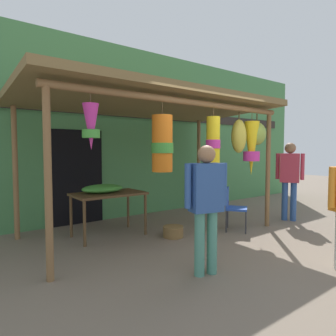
{
  "coord_description": "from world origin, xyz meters",
  "views": [
    {
      "loc": [
        -3.49,
        -3.83,
        1.57
      ],
      "look_at": [
        0.0,
        0.85,
        1.22
      ],
      "focal_mm": 31.64,
      "sensor_mm": 36.0,
      "label": 1
    }
  ],
  "objects": [
    {
      "name": "flower_heap_on_table",
      "position": [
        -1.22,
        1.17,
        0.87
      ],
      "size": [
        0.77,
        0.54,
        0.15
      ],
      "color": "green",
      "rests_on": "display_table"
    },
    {
      "name": "wicker_basket_by_table",
      "position": [
        -0.26,
        0.34,
        0.1
      ],
      "size": [
        0.37,
        0.37,
        0.2
      ],
      "primitive_type": "cylinder",
      "color": "brown",
      "rests_on": "ground_plane"
    },
    {
      "name": "display_table",
      "position": [
        -1.16,
        1.1,
        0.71
      ],
      "size": [
        1.27,
        0.76,
        0.8
      ],
      "color": "brown",
      "rests_on": "ground_plane"
    },
    {
      "name": "vendor_in_orange",
      "position": [
        -0.92,
        -1.18,
        0.96
      ],
      "size": [
        0.58,
        0.31,
        1.63
      ],
      "color": "#4C8E7A",
      "rests_on": "ground_plane"
    },
    {
      "name": "shopper_by_bananas",
      "position": [
        2.6,
        -0.2,
        1.03
      ],
      "size": [
        0.38,
        0.53,
        1.74
      ],
      "color": "#2D5193",
      "rests_on": "ground_plane"
    },
    {
      "name": "market_stall_canopy",
      "position": [
        -0.25,
        0.64,
        2.26
      ],
      "size": [
        4.83,
        2.6,
        2.58
      ],
      "color": "brown",
      "rests_on": "ground_plane"
    },
    {
      "name": "folding_chair",
      "position": [
        0.93,
        -0.01,
        0.5
      ],
      "size": [
        0.56,
        0.56,
        0.84
      ],
      "color": "#2347A8",
      "rests_on": "ground_plane"
    },
    {
      "name": "ground_plane",
      "position": [
        0.0,
        0.0,
        0.0
      ],
      "size": [
        30.0,
        30.0,
        0.0
      ],
      "primitive_type": "plane",
      "color": "#756656"
    },
    {
      "name": "shop_facade",
      "position": [
        -0.01,
        2.45,
        1.98
      ],
      "size": [
        12.8,
        0.29,
        3.96
      ],
      "color": "#47844C",
      "rests_on": "ground_plane"
    }
  ]
}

